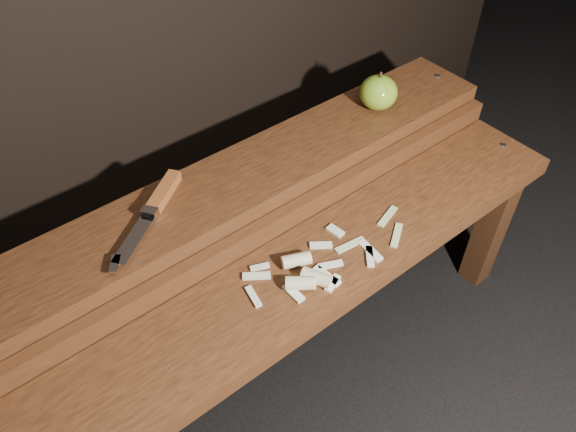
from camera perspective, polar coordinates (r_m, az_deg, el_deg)
ground at (r=1.44m, az=1.53°, el=-14.05°), size 60.00×60.00×0.00m
bench_front_tier at (r=1.12m, az=3.88°, el=-6.91°), size 1.20×0.20×0.42m
bench_rear_tier at (r=1.20m, az=-3.16°, el=1.60°), size 1.20×0.21×0.50m
apple at (r=1.31m, az=9.18°, el=12.28°), size 0.09×0.09×0.09m
knife at (r=1.08m, az=-13.19°, el=1.27°), size 0.22×0.17×0.02m
apple_scraps at (r=1.05m, az=2.58°, el=-5.37°), size 0.38×0.15×0.03m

